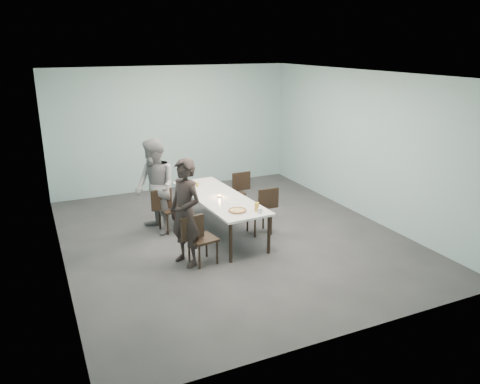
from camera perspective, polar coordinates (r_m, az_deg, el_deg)
name	(u,v)px	position (r m, az deg, el deg)	size (l,w,h in m)	color
ground	(231,236)	(8.94, -1.11, -5.38)	(7.00, 7.00, 0.00)	#333335
room_shell	(230,131)	(8.36, -1.19, 7.50)	(6.02, 7.02, 3.01)	#98BCBF
table	(219,199)	(8.83, -2.59, -0.88)	(1.05, 2.65, 0.75)	white
chair_near_left	(198,236)	(7.70, -5.09, -5.36)	(0.64, 0.49, 0.87)	black
chair_far_left	(167,207)	(9.11, -8.87, -1.77)	(0.64, 0.49, 0.87)	black
chair_near_right	(263,208)	(8.95, 2.84, -1.93)	(0.61, 0.43, 0.87)	black
chair_far_right	(237,189)	(10.06, -0.39, 0.33)	(0.62, 0.43, 0.87)	black
diner_near	(185,213)	(7.60, -6.67, -2.53)	(0.65, 0.43, 1.79)	black
diner_far	(155,187)	(8.98, -10.31, 0.63)	(0.89, 0.69, 1.83)	gray
pizza	(237,211)	(8.01, -0.32, -2.28)	(0.34, 0.34, 0.04)	white
side_plate	(234,203)	(8.44, -0.73, -1.31)	(0.18, 0.18, 0.01)	white
beer_glass	(257,207)	(8.02, 2.05, -1.83)	(0.08, 0.08, 0.15)	gold
water_tumbler	(260,211)	(7.93, 2.46, -2.30)	(0.08, 0.08, 0.09)	silver
tealight	(219,196)	(8.75, -2.53, -0.53)	(0.06, 0.06, 0.05)	silver
amber_tumbler	(197,185)	(9.44, -5.25, 0.91)	(0.07, 0.07, 0.08)	gold
menu	(191,186)	(9.49, -5.96, 0.75)	(0.30, 0.22, 0.01)	silver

